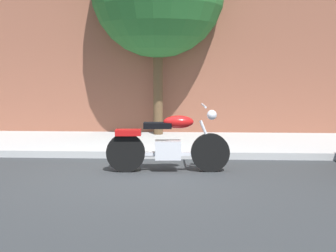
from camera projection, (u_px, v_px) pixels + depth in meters
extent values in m
plane|color=#303335|center=(135.00, 175.00, 7.80)|extent=(60.00, 60.00, 0.00)
cube|color=#B1B1B1|center=(150.00, 144.00, 10.68)|extent=(18.60, 2.94, 0.14)
cylinder|color=black|center=(210.00, 153.00, 8.05)|extent=(0.67, 0.15, 0.67)
cylinder|color=black|center=(126.00, 153.00, 8.03)|extent=(0.67, 0.15, 0.67)
cube|color=silver|center=(168.00, 150.00, 8.03)|extent=(0.46, 0.31, 0.32)
cube|color=silver|center=(168.00, 154.00, 8.04)|extent=(1.32, 0.16, 0.06)
ellipsoid|color=red|center=(179.00, 122.00, 7.98)|extent=(0.53, 0.29, 0.22)
cube|color=black|center=(157.00, 125.00, 7.98)|extent=(0.49, 0.27, 0.10)
cube|color=red|center=(128.00, 132.00, 7.99)|extent=(0.45, 0.27, 0.10)
cylinder|color=silver|center=(207.00, 137.00, 8.01)|extent=(0.27, 0.07, 0.58)
cylinder|color=silver|center=(204.00, 106.00, 7.95)|extent=(0.08, 0.70, 0.04)
sphere|color=silver|center=(212.00, 115.00, 7.97)|extent=(0.17, 0.17, 0.17)
cylinder|color=silver|center=(154.00, 154.00, 8.20)|extent=(0.80, 0.14, 0.09)
cylinder|color=brown|center=(158.00, 85.00, 11.57)|extent=(0.24, 0.24, 2.77)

